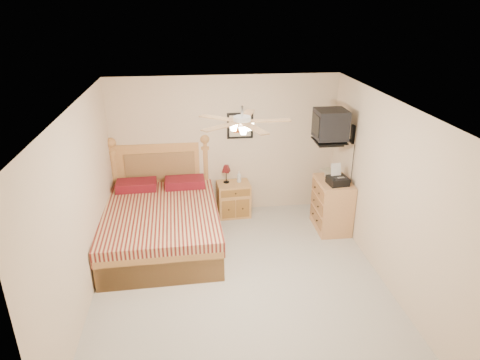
% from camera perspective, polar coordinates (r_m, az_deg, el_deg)
% --- Properties ---
extents(floor, '(4.50, 4.50, 0.00)m').
position_cam_1_polar(floor, '(6.21, 0.00, -13.21)').
color(floor, '#AAA59A').
rests_on(floor, ground).
extents(ceiling, '(4.00, 4.50, 0.04)m').
position_cam_1_polar(ceiling, '(5.14, 0.00, 9.89)').
color(ceiling, white).
rests_on(ceiling, ground).
extents(wall_back, '(4.00, 0.04, 2.50)m').
position_cam_1_polar(wall_back, '(7.64, -2.03, 4.55)').
color(wall_back, beige).
rests_on(wall_back, ground).
extents(wall_front, '(4.00, 0.04, 2.50)m').
position_cam_1_polar(wall_front, '(3.69, 4.41, -18.02)').
color(wall_front, beige).
rests_on(wall_front, ground).
extents(wall_left, '(0.04, 4.50, 2.50)m').
position_cam_1_polar(wall_left, '(5.70, -20.42, -3.63)').
color(wall_left, beige).
rests_on(wall_left, ground).
extents(wall_right, '(0.04, 4.50, 2.50)m').
position_cam_1_polar(wall_right, '(6.11, 18.98, -1.63)').
color(wall_right, beige).
rests_on(wall_right, ground).
extents(bed, '(1.82, 2.35, 1.49)m').
position_cam_1_polar(bed, '(6.78, -10.66, -2.98)').
color(bed, '#BF7643').
rests_on(bed, ground).
extents(nightstand, '(0.60, 0.46, 0.62)m').
position_cam_1_polar(nightstand, '(7.77, -0.85, -2.56)').
color(nightstand, '#AE743A').
rests_on(nightstand, ground).
extents(table_lamp, '(0.23, 0.23, 0.33)m').
position_cam_1_polar(table_lamp, '(7.63, -1.85, 0.82)').
color(table_lamp, '#521113').
rests_on(table_lamp, nightstand).
extents(lotion_bottle, '(0.10, 0.10, 0.21)m').
position_cam_1_polar(lotion_bottle, '(7.66, -0.13, 0.44)').
color(lotion_bottle, silver).
rests_on(lotion_bottle, nightstand).
extents(framed_picture, '(0.46, 0.04, 0.46)m').
position_cam_1_polar(framed_picture, '(7.54, 0.01, 7.25)').
color(framed_picture, black).
rests_on(framed_picture, wall_back).
extents(dresser, '(0.53, 0.76, 0.89)m').
position_cam_1_polar(dresser, '(7.42, 12.17, -3.27)').
color(dresser, '#AC7E49').
rests_on(dresser, ground).
extents(fax_machine, '(0.34, 0.36, 0.32)m').
position_cam_1_polar(fax_machine, '(7.06, 12.96, 0.65)').
color(fax_machine, black).
rests_on(fax_machine, dresser).
extents(magazine_lower, '(0.27, 0.32, 0.03)m').
position_cam_1_polar(magazine_lower, '(7.49, 11.21, 0.88)').
color(magazine_lower, beige).
rests_on(magazine_lower, dresser).
extents(magazine_upper, '(0.30, 0.34, 0.02)m').
position_cam_1_polar(magazine_upper, '(7.48, 11.25, 1.05)').
color(magazine_upper, tan).
rests_on(magazine_upper, magazine_lower).
extents(wall_tv, '(0.56, 0.46, 0.58)m').
position_cam_1_polar(wall_tv, '(6.98, 13.15, 6.99)').
color(wall_tv, black).
rests_on(wall_tv, wall_right).
extents(ceiling_fan, '(1.14, 1.14, 0.28)m').
position_cam_1_polar(ceiling_fan, '(4.98, 0.28, 7.81)').
color(ceiling_fan, white).
rests_on(ceiling_fan, ceiling).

